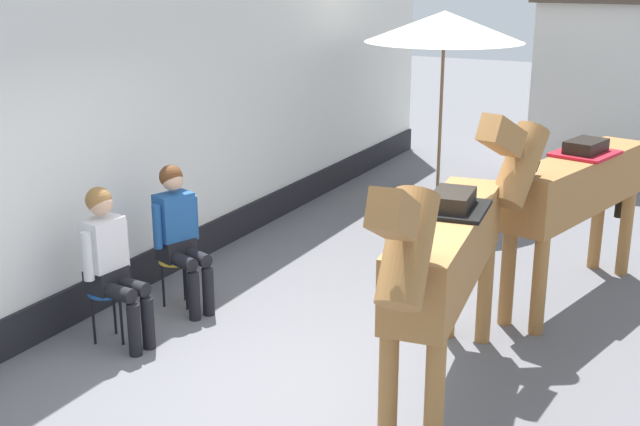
# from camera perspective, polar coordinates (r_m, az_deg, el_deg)

# --- Properties ---
(ground_plane) EXTENTS (40.00, 40.00, 0.00)m
(ground_plane) POSITION_cam_1_polar(r_m,az_deg,el_deg) (8.99, 7.59, -3.78)
(ground_plane) COLOR slate
(pub_facade_wall) EXTENTS (0.34, 14.00, 3.40)m
(pub_facade_wall) POSITION_cam_1_polar(r_m,az_deg,el_deg) (8.51, -12.05, 5.61)
(pub_facade_wall) COLOR white
(pub_facade_wall) RESTS_ON ground_plane
(seated_visitor_near) EXTENTS (0.61, 0.49, 1.39)m
(seated_visitor_near) POSITION_cam_1_polar(r_m,az_deg,el_deg) (7.13, -14.41, -3.11)
(seated_visitor_near) COLOR #194C99
(seated_visitor_near) RESTS_ON ground_plane
(seated_visitor_far) EXTENTS (0.61, 0.49, 1.39)m
(seated_visitor_far) POSITION_cam_1_polar(r_m,az_deg,el_deg) (7.75, -9.81, -1.21)
(seated_visitor_far) COLOR gold
(seated_visitor_far) RESTS_ON ground_plane
(saddled_horse_near) EXTENTS (0.70, 2.99, 2.06)m
(saddled_horse_near) POSITION_cam_1_polar(r_m,az_deg,el_deg) (5.96, 8.60, -2.85)
(saddled_horse_near) COLOR #9E6B38
(saddled_horse_near) RESTS_ON ground_plane
(saddled_horse_far) EXTENTS (1.00, 2.94, 2.06)m
(saddled_horse_far) POSITION_cam_1_polar(r_m,az_deg,el_deg) (8.04, 17.14, 1.78)
(saddled_horse_far) COLOR #9E6B38
(saddled_horse_far) RESTS_ON ground_plane
(cafe_parasol) EXTENTS (2.10, 2.10, 2.58)m
(cafe_parasol) POSITION_cam_1_polar(r_m,az_deg,el_deg) (11.07, 8.67, 12.64)
(cafe_parasol) COLOR black
(cafe_parasol) RESTS_ON ground_plane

